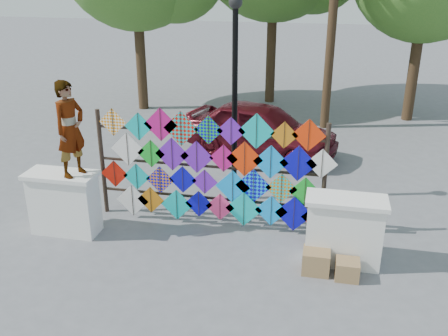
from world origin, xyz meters
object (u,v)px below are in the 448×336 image
at_px(kite_rack, 214,170).
at_px(lamppost, 235,83).
at_px(sedan, 261,129).
at_px(vendor_woman, 70,129).

distance_m(kite_rack, lamppost, 1.96).
distance_m(kite_rack, sedan, 4.38).
bearing_deg(kite_rack, sedan, 85.46).
relative_size(vendor_woman, lamppost, 0.41).
xyz_separation_m(vendor_woman, lamppost, (2.68, 2.20, 0.50)).
bearing_deg(lamppost, sedan, 86.87).
bearing_deg(sedan, vendor_woman, 169.02).
height_order(vendor_woman, sedan, vendor_woman).
height_order(kite_rack, vendor_woman, vendor_woman).
xyz_separation_m(kite_rack, sedan, (0.34, 4.34, -0.47)).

